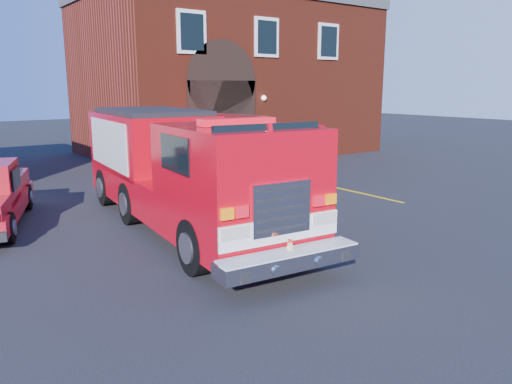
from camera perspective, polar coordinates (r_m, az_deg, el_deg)
ground at (r=13.06m, az=-3.11°, el=-4.70°), size 100.00×100.00×0.00m
parking_stripe_near at (r=17.97m, az=12.75°, el=-0.33°), size 0.12×3.00×0.01m
parking_stripe_mid at (r=20.02m, az=6.32°, el=1.15°), size 0.12×3.00×0.01m
parking_stripe_far at (r=22.29m, az=1.13°, el=2.33°), size 0.12×3.00×0.01m
fire_station at (r=29.14m, az=-3.33°, el=12.98°), size 15.20×10.20×8.45m
fire_engine at (r=13.40m, az=-8.36°, el=2.67°), size 3.72×10.28×3.10m
secondary_truck at (r=20.07m, az=-3.06°, el=5.29°), size 3.72×8.25×2.58m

